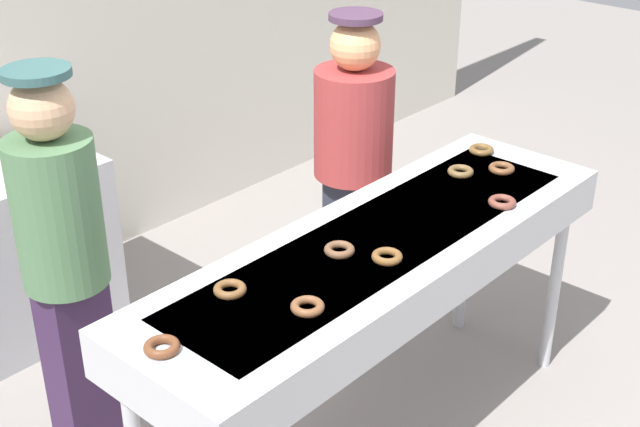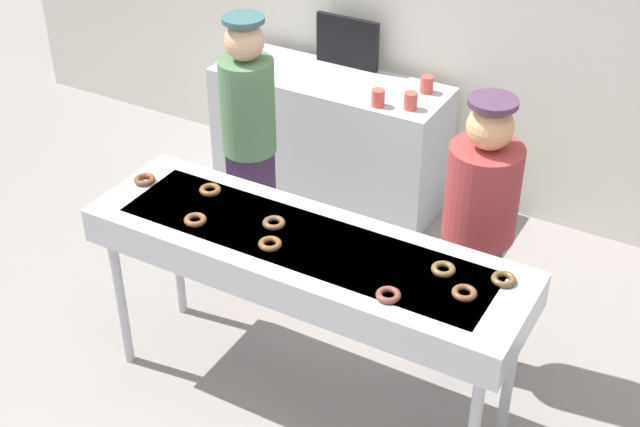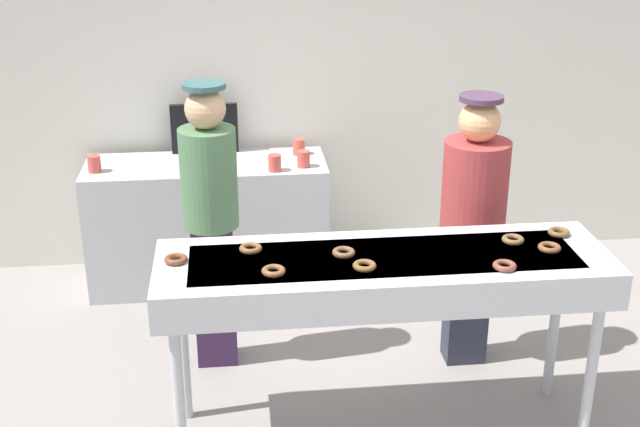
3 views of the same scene
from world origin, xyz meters
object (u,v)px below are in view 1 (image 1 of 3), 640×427
chocolate_donut_0 (230,289)px  chocolate_donut_2 (339,250)px  chocolate_donut_8 (162,347)px  chocolate_donut_3 (387,257)px  chocolate_donut_7 (481,150)px  chocolate_donut_4 (502,202)px  worker_assistant (65,262)px  paper_cup_2 (32,137)px  worker_baker (353,156)px  paper_cup_1 (65,151)px  chocolate_donut_1 (307,307)px  paper_cup_0 (36,167)px  fryer_conveyor (380,260)px  chocolate_donut_6 (502,168)px  chocolate_donut_5 (461,172)px

chocolate_donut_0 → chocolate_donut_2: 0.47m
chocolate_donut_8 → chocolate_donut_3: bearing=-10.8°
chocolate_donut_7 → chocolate_donut_8: size_ratio=1.00×
chocolate_donut_4 → worker_assistant: worker_assistant is taller
chocolate_donut_4 → chocolate_donut_7: (0.41, 0.36, 0.00)m
worker_assistant → paper_cup_2: 1.37m
chocolate_donut_2 → chocolate_donut_3: same height
worker_baker → paper_cup_1: (-0.88, 1.09, -0.01)m
chocolate_donut_0 → paper_cup_2: chocolate_donut_0 is taller
chocolate_donut_1 → chocolate_donut_7: 1.53m
paper_cup_0 → paper_cup_2: bearing=60.5°
chocolate_donut_4 → paper_cup_0: (-0.99, 1.90, -0.09)m
chocolate_donut_1 → chocolate_donut_8: 0.50m
paper_cup_0 → fryer_conveyor: bearing=-75.5°
chocolate_donut_6 → chocolate_donut_5: bearing=142.3°
chocolate_donut_0 → paper_cup_0: 1.58m
paper_cup_2 → chocolate_donut_7: bearing=-57.5°
chocolate_donut_4 → chocolate_donut_5: same height
chocolate_donut_3 → paper_cup_1: bearing=93.7°
chocolate_donut_0 → chocolate_donut_2: same height
chocolate_donut_6 → chocolate_donut_3: bearing=-173.6°
fryer_conveyor → chocolate_donut_5: 0.70m
fryer_conveyor → paper_cup_0: (-0.44, 1.70, 0.03)m
paper_cup_1 → paper_cup_2: size_ratio=1.00×
chocolate_donut_6 → worker_assistant: bearing=153.7°
fryer_conveyor → chocolate_donut_1: bearing=-166.6°
chocolate_donut_5 → chocolate_donut_8: 1.70m
fryer_conveyor → chocolate_donut_7: (0.95, 0.16, 0.11)m
chocolate_donut_4 → paper_cup_2: bearing=109.5°
chocolate_donut_4 → worker_baker: size_ratio=0.07×
chocolate_donut_6 → chocolate_donut_8: same height
worker_baker → paper_cup_2: worker_baker is taller
chocolate_donut_8 → paper_cup_1: 1.89m
chocolate_donut_1 → chocolate_donut_4: size_ratio=1.00×
chocolate_donut_3 → worker_baker: size_ratio=0.07×
chocolate_donut_3 → paper_cup_0: (-0.32, 1.83, -0.09)m
chocolate_donut_0 → chocolate_donut_7: bearing=1.0°
worker_assistant → paper_cup_1: 1.13m
chocolate_donut_5 → chocolate_donut_7: same height
worker_assistant → paper_cup_0: (0.42, 0.88, -0.02)m
paper_cup_2 → chocolate_donut_6: bearing=-62.3°
chocolate_donut_7 → worker_baker: 0.61m
chocolate_donut_5 → paper_cup_2: bearing=115.6°
fryer_conveyor → paper_cup_2: 2.06m
chocolate_donut_7 → worker_assistant: size_ratio=0.07×
chocolate_donut_7 → paper_cup_2: 2.23m
chocolate_donut_0 → chocolate_donut_8: (-0.36, -0.09, 0.00)m
chocolate_donut_3 → paper_cup_0: 1.86m
chocolate_donut_0 → chocolate_donut_3: same height
chocolate_donut_3 → chocolate_donut_6: size_ratio=1.00×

